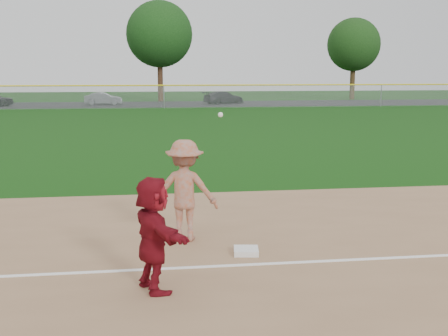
{
  "coord_description": "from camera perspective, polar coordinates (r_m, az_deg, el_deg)",
  "views": [
    {
      "loc": [
        -1.56,
        -9.76,
        3.28
      ],
      "look_at": [
        0.0,
        1.5,
        1.3
      ],
      "focal_mm": 45.0,
      "sensor_mm": 36.0,
      "label": 1
    }
  ],
  "objects": [
    {
      "name": "foul_line",
      "position": [
        9.66,
        1.9,
        -9.82
      ],
      "size": [
        60.0,
        0.1,
        0.01
      ],
      "primitive_type": "cube",
      "color": "white",
      "rests_on": "infield_dirt"
    },
    {
      "name": "car_right",
      "position": [
        56.35,
        -0.03,
        7.18
      ],
      "size": [
        4.53,
        3.32,
        1.22
      ],
      "primitive_type": "imported",
      "rotation": [
        0.0,
        0.0,
        2.01
      ],
      "color": "black",
      "rests_on": "parking_asphalt"
    },
    {
      "name": "first_base",
      "position": [
        10.23,
        2.26,
        -8.42
      ],
      "size": [
        0.49,
        0.49,
        0.1
      ],
      "primitive_type": "cube",
      "rotation": [
        0.0,
        0.0,
        -0.14
      ],
      "color": "white",
      "rests_on": "infield_dirt"
    },
    {
      "name": "ground",
      "position": [
        10.41,
        1.14,
        -8.48
      ],
      "size": [
        160.0,
        160.0,
        0.0
      ],
      "primitive_type": "plane",
      "color": "#113E0C",
      "rests_on": "ground"
    },
    {
      "name": "tree_3",
      "position": [
        66.91,
        13.05,
        12.1
      ],
      "size": [
        6.0,
        6.0,
        9.19
      ],
      "color": "#3A2915",
      "rests_on": "ground"
    },
    {
      "name": "car_mid",
      "position": [
        55.71,
        -12.16,
        6.91
      ],
      "size": [
        3.64,
        1.39,
        1.18
      ],
      "primitive_type": "imported",
      "rotation": [
        0.0,
        0.0,
        1.61
      ],
      "color": "#5C5E64",
      "rests_on": "parking_asphalt"
    },
    {
      "name": "first_base_play",
      "position": [
        10.83,
        -4.0,
        -2.28
      ],
      "size": [
        1.4,
        1.09,
        2.52
      ],
      "color": "gray",
      "rests_on": "infield_dirt"
    },
    {
      "name": "base_runner",
      "position": [
        8.43,
        -7.19,
        -6.67
      ],
      "size": [
        1.03,
        1.69,
        1.74
      ],
      "primitive_type": "imported",
      "rotation": [
        0.0,
        0.0,
        1.92
      ],
      "color": "maroon",
      "rests_on": "infield_dirt"
    },
    {
      "name": "parking_asphalt",
      "position": [
        55.88,
        -6.3,
        6.46
      ],
      "size": [
        120.0,
        10.0,
        0.01
      ],
      "primitive_type": "cube",
      "color": "black",
      "rests_on": "ground"
    },
    {
      "name": "outfield_fence",
      "position": [
        49.8,
        -6.14,
        8.31
      ],
      "size": [
        110.0,
        0.12,
        110.0
      ],
      "color": "#999EA0",
      "rests_on": "ground"
    },
    {
      "name": "tree_2",
      "position": [
        61.4,
        -6.58,
        13.35
      ],
      "size": [
        7.0,
        7.0,
        10.58
      ],
      "color": "#3A2315",
      "rests_on": "ground"
    }
  ]
}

